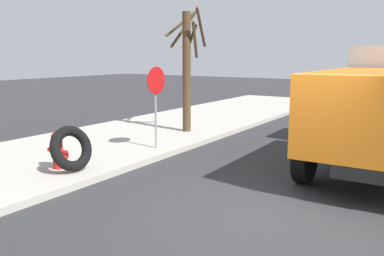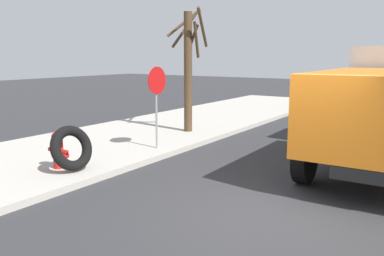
{
  "view_description": "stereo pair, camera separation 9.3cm",
  "coord_description": "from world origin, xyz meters",
  "px_view_note": "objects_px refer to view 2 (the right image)",
  "views": [
    {
      "loc": [
        -6.26,
        -2.29,
        2.73
      ],
      "look_at": [
        1.26,
        2.6,
        1.1
      ],
      "focal_mm": 37.36,
      "sensor_mm": 36.0,
      "label": 1
    },
    {
      "loc": [
        -6.21,
        -2.37,
        2.73
      ],
      "look_at": [
        1.26,
        2.6,
        1.1
      ],
      "focal_mm": 37.36,
      "sensor_mm": 36.0,
      "label": 2
    }
  ],
  "objects_px": {
    "fire_hydrant": "(58,149)",
    "stop_sign": "(157,92)",
    "loose_tire": "(72,148)",
    "bare_tree": "(189,66)"
  },
  "relations": [
    {
      "from": "fire_hydrant",
      "to": "stop_sign",
      "type": "relative_size",
      "value": 0.38
    },
    {
      "from": "fire_hydrant",
      "to": "stop_sign",
      "type": "xyz_separation_m",
      "value": [
        2.89,
        -0.62,
        1.13
      ]
    },
    {
      "from": "loose_tire",
      "to": "stop_sign",
      "type": "distance_m",
      "value": 3.06
    },
    {
      "from": "loose_tire",
      "to": "bare_tree",
      "type": "bearing_deg",
      "value": 5.72
    },
    {
      "from": "stop_sign",
      "to": "bare_tree",
      "type": "relative_size",
      "value": 0.55
    },
    {
      "from": "fire_hydrant",
      "to": "bare_tree",
      "type": "distance_m",
      "value": 5.83
    },
    {
      "from": "stop_sign",
      "to": "bare_tree",
      "type": "xyz_separation_m",
      "value": [
        2.66,
        0.73,
        0.66
      ]
    },
    {
      "from": "fire_hydrant",
      "to": "loose_tire",
      "type": "height_order",
      "value": "loose_tire"
    },
    {
      "from": "stop_sign",
      "to": "fire_hydrant",
      "type": "bearing_deg",
      "value": 167.79
    },
    {
      "from": "fire_hydrant",
      "to": "stop_sign",
      "type": "distance_m",
      "value": 3.16
    }
  ]
}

